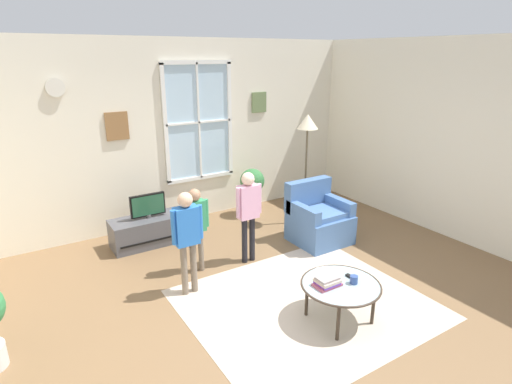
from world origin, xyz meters
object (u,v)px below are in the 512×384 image
Objects in this scene: floor_lamp at (307,133)px; person_pink_shirt at (248,207)px; potted_plant_by_window at (252,186)px; person_green_shirt at (196,221)px; remote_near_books at (351,277)px; armchair at (318,220)px; television at (148,205)px; book_stack at (327,282)px; person_blue_shirt at (187,232)px; tv_stand at (150,231)px; cup at (354,280)px; coffee_table at (341,286)px.

person_pink_shirt is at bearing -155.64° from floor_lamp.
person_green_shirt is at bearing -141.17° from potted_plant_by_window.
armchair is at bearing 60.36° from remote_near_books.
television reaches higher than book_stack.
person_blue_shirt is (-0.04, -1.51, 0.17)m from television.
person_blue_shirt is at bearing -162.94° from person_pink_shirt.
armchair is at bearing -29.75° from tv_stand.
potted_plant_by_window is at bearing 78.01° from remote_near_books.
remote_near_books is 0.13× the size of person_green_shirt.
potted_plant_by_window is (0.63, 2.97, 0.08)m from remote_near_books.
person_blue_shirt is 2.56m from potted_plant_by_window.
cup is 0.10× the size of potted_plant_by_window.
book_stack is 0.22× the size of person_blue_shirt.
potted_plant_by_window is at bearing 56.53° from person_pink_shirt.
person_blue_shirt is (-0.04, -1.51, 0.56)m from tv_stand.
book_stack is at bearing 160.14° from coffee_table.
coffee_table is (-1.07, -1.60, 0.07)m from armchair.
armchair is 1.35m from floor_lamp.
coffee_table is 0.18m from remote_near_books.
floor_lamp reaches higher than tv_stand.
armchair is (2.12, -1.21, -0.26)m from television.
floor_lamp is (1.47, 2.21, 1.01)m from book_stack.
potted_plant_by_window is at bearing 72.28° from book_stack.
television is 3.10m from cup.
floor_lamp is at bearing 14.49° from person_green_shirt.
armchair reaches higher than coffee_table.
book_stack is at bearing -123.77° from floor_lamp.
book_stack is 3.10m from potted_plant_by_window.
floor_lamp reaches higher than person_green_shirt.
person_green_shirt is (-1.88, 0.10, 0.36)m from armchair.
armchair is at bearing 60.22° from cup.
potted_plant_by_window reaches higher than cup.
book_stack is 1.80m from person_green_shirt.
person_blue_shirt is at bearing -125.11° from person_green_shirt.
person_blue_shirt reaches higher than cup.
floor_lamp reaches higher than television.
cup is at bearing -26.57° from coffee_table.
potted_plant_by_window is at bearing 125.55° from floor_lamp.
tv_stand is at bearing 113.70° from remote_near_books.
tv_stand is 1.89m from potted_plant_by_window.
person_blue_shirt is at bearing -138.10° from potted_plant_by_window.
book_stack is 1.57m from person_pink_shirt.
person_pink_shirt is at bearing -52.79° from tv_stand.
television is at bearing 127.27° from person_pink_shirt.
person_pink_shirt is at bearing -123.47° from potted_plant_by_window.
coffee_table is at bearing -123.73° from armchair.
tv_stand is at bearing 127.21° from person_pink_shirt.
floor_lamp is (2.39, -0.55, 0.88)m from television.
armchair is 1.44m from potted_plant_by_window.
tv_stand is at bearing 108.27° from book_stack.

